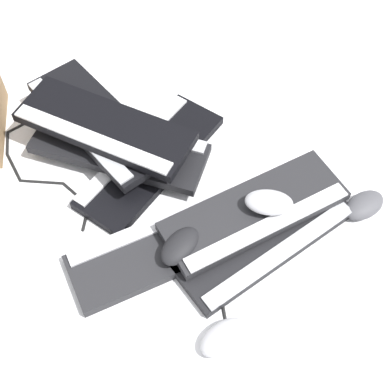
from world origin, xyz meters
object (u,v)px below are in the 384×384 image
Objects in this scene: keyboard_4 at (120,147)px; keyboard_2 at (165,247)px; mouse_0 at (224,337)px; keyboard_5 at (96,121)px; keyboard_1 at (150,160)px; mouse_2 at (364,206)px; mouse_1 at (180,246)px; keyboard_6 at (104,127)px; keyboard_0 at (265,239)px; keyboard_3 at (255,212)px; mouse_3 at (269,202)px.

keyboard_2 is at bearing -58.34° from keyboard_4.
keyboard_5 is at bearing -96.62° from mouse_0.
mouse_0 is (0.23, -0.44, 0.01)m from keyboard_1.
keyboard_4 is 0.61m from mouse_2.
mouse_0 is (0.31, -0.44, -0.02)m from keyboard_4.
mouse_0 is 1.00× the size of mouse_2.
keyboard_6 is at bearing 69.97° from mouse_1.
keyboard_0 is 0.94× the size of keyboard_2.
keyboard_5 reaches higher than mouse_0.
keyboard_1 is 1.04× the size of keyboard_3.
keyboard_6 is at bearing 125.99° from keyboard_2.
mouse_1 reaches higher than keyboard_4.
keyboard_5 is (-0.42, 0.20, 0.03)m from keyboard_3.
mouse_3 is at bearing -146.75° from mouse_0.
mouse_3 reaches higher than mouse_1.
keyboard_0 is 0.23m from keyboard_2.
keyboard_1 is 4.18× the size of mouse_3.
mouse_2 is (0.61, -0.08, -0.02)m from keyboard_4.
keyboard_1 is (-0.30, 0.19, 0.00)m from keyboard_0.
keyboard_6 is at bearing 153.20° from keyboard_0.
mouse_2 is (0.64, -0.09, -0.08)m from keyboard_6.
keyboard_3 is (0.20, 0.10, 0.03)m from keyboard_2.
keyboard_2 is at bearing -54.01° from keyboard_6.
mouse_0 is at bearing -98.19° from keyboard_3.
keyboard_1 is 1.02× the size of keyboard_2.
keyboard_4 is at bearing 175.06° from keyboard_1.
keyboard_0 is 0.36m from keyboard_1.
keyboard_2 is 4.10× the size of mouse_1.
mouse_3 reaches higher than keyboard_1.
keyboard_1 is 0.34m from mouse_3.
mouse_0 and mouse_2 have the same top height.
mouse_1 is (-0.19, -0.06, 0.04)m from keyboard_0.
keyboard_0 is 0.26m from mouse_0.
keyboard_5 reaches higher than keyboard_0.
keyboard_6 is 0.44m from mouse_3.
mouse_0 is (0.34, -0.45, -0.08)m from keyboard_6.
keyboard_3 is 0.38m from keyboard_4.
mouse_1 reaches higher than keyboard_2.
keyboard_6 reaches higher than mouse_3.
keyboard_5 is 0.49m from mouse_3.
mouse_1 is (0.19, -0.26, 0.01)m from keyboard_4.
mouse_3 is (-0.23, -0.06, 0.06)m from mouse_2.
mouse_3 is at bearing -26.81° from mouse_1.
mouse_1 is 1.00× the size of mouse_3.
mouse_2 is (0.23, 0.12, 0.01)m from keyboard_0.
keyboard_4 is 0.54m from mouse_0.
mouse_3 is (-0.00, 0.06, 0.07)m from keyboard_0.
mouse_3 is (0.38, -0.14, 0.04)m from keyboard_4.
keyboard_1 is at bearing 107.46° from keyboard_2.
keyboard_4 is 0.40m from mouse_3.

